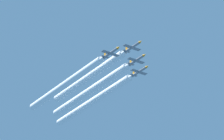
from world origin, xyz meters
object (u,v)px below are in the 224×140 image
object	(u,v)px
jet_right_wingman	(111,52)
jet_outer_left	(140,71)
jet_left_wingman	(137,60)
jet_lead	(133,47)

from	to	relation	value
jet_right_wingman	jet_outer_left	size ratio (longest dim) A/B	1.00
jet_left_wingman	jet_right_wingman	xyz separation A→B (m)	(14.28, -0.97, -0.06)
jet_right_wingman	jet_lead	bearing A→B (deg)	128.65
jet_right_wingman	jet_outer_left	world-z (taller)	jet_right_wingman
jet_left_wingman	jet_outer_left	xyz separation A→B (m)	(-7.36, -7.69, -0.61)
jet_outer_left	jet_left_wingman	bearing A→B (deg)	46.28
jet_outer_left	jet_lead	bearing A→B (deg)	44.93
jet_right_wingman	jet_outer_left	bearing A→B (deg)	-162.75
jet_right_wingman	jet_outer_left	xyz separation A→B (m)	(-21.64, -6.72, -0.55)
jet_lead	jet_right_wingman	xyz separation A→B (m)	(6.61, -8.27, -1.40)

